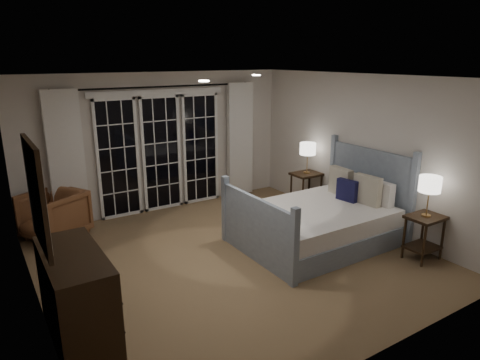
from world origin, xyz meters
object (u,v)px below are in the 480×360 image
nightstand_left (424,231)px  lamp_left (430,185)px  nightstand_right (306,185)px  lamp_right (308,149)px  armchair (54,215)px  bed (319,221)px  dresser (77,295)px

nightstand_left → lamp_left: (-0.00, 0.00, 0.67)m
nightstand_left → nightstand_right: (0.02, 2.50, 0.03)m
nightstand_right → lamp_right: bearing=180.0°
armchair → bed: bearing=26.3°
nightstand_left → dresser: 4.54m
lamp_right → armchair: size_ratio=0.68×
bed → nightstand_right: 1.53m
armchair → dresser: size_ratio=0.64×
nightstand_left → armchair: bearing=139.8°
nightstand_left → dresser: dresser is taller
nightstand_left → nightstand_right: bearing=89.6°
bed → lamp_left: (0.82, -1.22, 0.76)m
lamp_left → armchair: bearing=139.8°
nightstand_right → dresser: bearing=-159.2°
dresser → armchair: bearing=84.7°
bed → lamp_right: (0.84, 1.28, 0.80)m
bed → armchair: (-3.39, 2.35, 0.04)m
lamp_right → dresser: bearing=-159.2°
bed → dresser: bearing=-173.4°
nightstand_right → lamp_right: (-0.00, 0.00, 0.68)m
lamp_right → bed: bearing=-123.3°
nightstand_right → armchair: (-4.23, 1.07, -0.08)m
lamp_right → dresser: (-4.48, -1.70, -0.68)m
bed → armchair: 4.12m
lamp_left → dresser: bearing=169.9°
dresser → nightstand_left: bearing=-10.1°
nightstand_left → lamp_right: 2.59m
nightstand_left → armchair: 5.52m
lamp_right → dresser: 4.84m
lamp_right → armchair: bearing=165.8°
lamp_right → armchair: 4.43m
bed → nightstand_left: 1.47m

